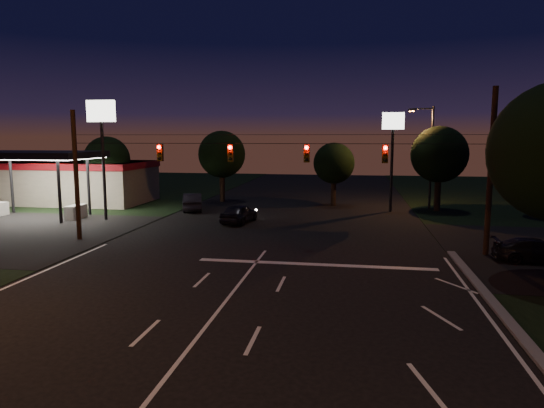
% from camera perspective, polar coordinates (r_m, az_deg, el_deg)
% --- Properties ---
extents(ground, '(140.00, 140.00, 0.00)m').
position_cam_1_polar(ground, '(14.65, -11.23, -18.06)').
color(ground, black).
rests_on(ground, ground).
extents(stop_bar, '(12.00, 0.50, 0.01)m').
position_cam_1_polar(stop_bar, '(24.68, 5.06, -7.08)').
color(stop_bar, silver).
rests_on(stop_bar, ground).
extents(utility_pole_right, '(0.30, 0.30, 9.00)m').
position_cam_1_polar(utility_pole_right, '(28.92, 23.81, -5.52)').
color(utility_pole_right, black).
rests_on(utility_pole_right, ground).
extents(utility_pole_left, '(0.28, 0.28, 8.00)m').
position_cam_1_polar(utility_pole_left, '(32.68, -21.68, -3.92)').
color(utility_pole_left, black).
rests_on(utility_pole_left, ground).
extents(signal_span, '(24.00, 0.40, 1.56)m').
position_cam_1_polar(signal_span, '(27.68, -0.46, 6.10)').
color(signal_span, black).
rests_on(signal_span, ground).
extents(gas_station, '(14.20, 16.10, 5.25)m').
position_cam_1_polar(gas_station, '(50.48, -22.39, 2.77)').
color(gas_station, gray).
rests_on(gas_station, ground).
extents(pole_sign_left_near, '(2.20, 0.30, 9.10)m').
position_cam_1_polar(pole_sign_left_near, '(39.11, -19.40, 8.35)').
color(pole_sign_left_near, black).
rests_on(pole_sign_left_near, ground).
extents(pole_sign_right, '(1.80, 0.30, 8.40)m').
position_cam_1_polar(pole_sign_right, '(42.40, 14.01, 7.49)').
color(pole_sign_right, black).
rests_on(pole_sign_right, ground).
extents(street_light_right_far, '(2.20, 0.35, 9.00)m').
position_cam_1_polar(street_light_right_far, '(44.75, 17.93, 6.07)').
color(street_light_right_far, black).
rests_on(street_light_right_far, ground).
extents(tree_far_a, '(4.20, 4.20, 6.42)m').
position_cam_1_polar(tree_far_a, '(48.18, -18.74, 4.97)').
color(tree_far_a, black).
rests_on(tree_far_a, ground).
extents(tree_far_b, '(4.60, 4.60, 6.98)m').
position_cam_1_polar(tree_far_b, '(48.17, -5.86, 5.77)').
color(tree_far_b, black).
rests_on(tree_far_b, ground).
extents(tree_far_c, '(3.80, 3.80, 5.86)m').
position_cam_1_polar(tree_far_c, '(45.48, 7.32, 4.72)').
color(tree_far_c, black).
rests_on(tree_far_c, ground).
extents(tree_far_d, '(4.80, 4.80, 7.30)m').
position_cam_1_polar(tree_far_d, '(44.03, 19.08, 5.46)').
color(tree_far_d, black).
rests_on(tree_far_d, ground).
extents(car_oncoming_a, '(2.33, 4.42, 1.43)m').
position_cam_1_polar(car_oncoming_a, '(36.25, -3.89, -1.10)').
color(car_oncoming_a, black).
rests_on(car_oncoming_a, ground).
extents(car_oncoming_b, '(2.86, 4.76, 1.48)m').
position_cam_1_polar(car_oncoming_b, '(42.84, -9.32, 0.24)').
color(car_oncoming_b, black).
rests_on(car_oncoming_b, ground).
extents(car_cross, '(4.33, 1.94, 1.23)m').
position_cam_1_polar(car_cross, '(28.21, 28.75, -4.87)').
color(car_cross, black).
rests_on(car_cross, ground).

